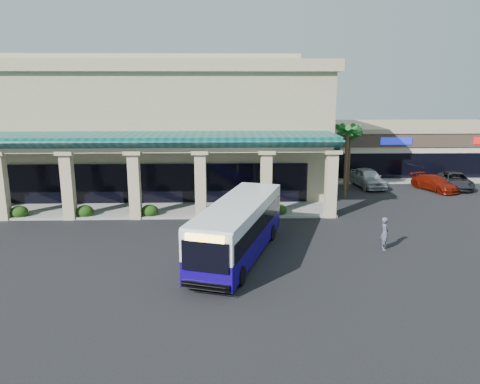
{
  "coord_description": "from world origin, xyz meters",
  "views": [
    {
      "loc": [
        -1.25,
        -26.19,
        9.1
      ],
      "look_at": [
        -0.34,
        3.61,
        2.2
      ],
      "focal_mm": 35.0,
      "sensor_mm": 36.0,
      "label": 1
    }
  ],
  "objects_px": {
    "transit_bus": "(239,230)",
    "car_red": "(435,183)",
    "pedestrian": "(385,233)",
    "car_gray": "(455,180)",
    "car_silver": "(368,178)"
  },
  "relations": [
    {
      "from": "pedestrian",
      "to": "car_red",
      "type": "bearing_deg",
      "value": -24.11
    },
    {
      "from": "pedestrian",
      "to": "car_gray",
      "type": "relative_size",
      "value": 0.37
    },
    {
      "from": "transit_bus",
      "to": "pedestrian",
      "type": "height_order",
      "value": "transit_bus"
    },
    {
      "from": "pedestrian",
      "to": "car_silver",
      "type": "relative_size",
      "value": 0.37
    },
    {
      "from": "car_silver",
      "to": "car_gray",
      "type": "bearing_deg",
      "value": -11.58
    },
    {
      "from": "transit_bus",
      "to": "car_red",
      "type": "distance_m",
      "value": 23.5
    },
    {
      "from": "car_red",
      "to": "car_gray",
      "type": "relative_size",
      "value": 0.9
    },
    {
      "from": "transit_bus",
      "to": "car_red",
      "type": "height_order",
      "value": "transit_bus"
    },
    {
      "from": "pedestrian",
      "to": "car_red",
      "type": "relative_size",
      "value": 0.41
    },
    {
      "from": "pedestrian",
      "to": "car_silver",
      "type": "bearing_deg",
      "value": -5.14
    },
    {
      "from": "transit_bus",
      "to": "car_gray",
      "type": "xyz_separation_m",
      "value": [
        19.84,
        16.4,
        -0.81
      ]
    },
    {
      "from": "pedestrian",
      "to": "car_gray",
      "type": "bearing_deg",
      "value": -28.36
    },
    {
      "from": "car_gray",
      "to": "car_red",
      "type": "bearing_deg",
      "value": -145.88
    },
    {
      "from": "car_silver",
      "to": "pedestrian",
      "type": "bearing_deg",
      "value": -109.75
    },
    {
      "from": "transit_bus",
      "to": "pedestrian",
      "type": "relative_size",
      "value": 5.74
    }
  ]
}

